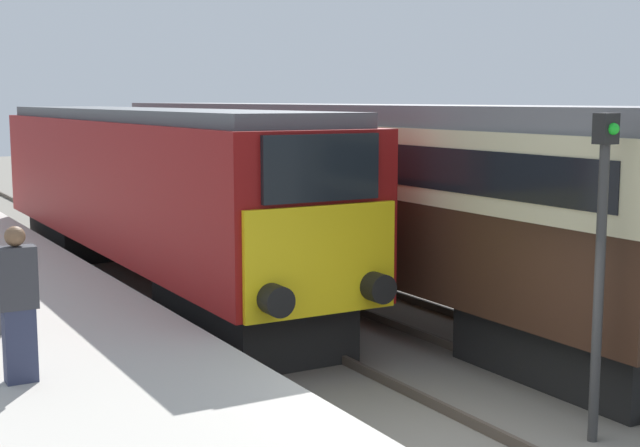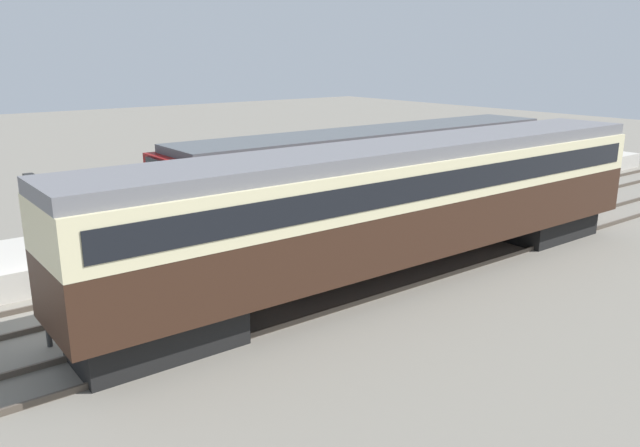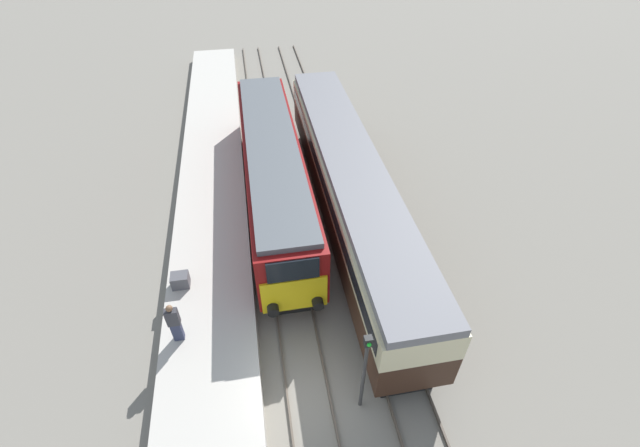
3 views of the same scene
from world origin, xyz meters
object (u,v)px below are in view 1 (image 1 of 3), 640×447
(passenger_carriage, at_px, (328,177))
(locomotive, at_px, (146,187))
(signal_post, at_px, (601,250))
(person_on_platform, at_px, (18,304))

(passenger_carriage, bearing_deg, locomotive, 148.00)
(locomotive, height_order, signal_post, signal_post)
(passenger_carriage, distance_m, person_on_platform, 9.85)
(passenger_carriage, height_order, person_on_platform, passenger_carriage)
(locomotive, distance_m, person_on_platform, 9.27)
(locomotive, height_order, person_on_platform, locomotive)
(locomotive, relative_size, passenger_carriage, 0.83)
(person_on_platform, bearing_deg, signal_post, -28.14)
(passenger_carriage, bearing_deg, signal_post, -100.37)
(signal_post, bearing_deg, passenger_carriage, 79.63)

